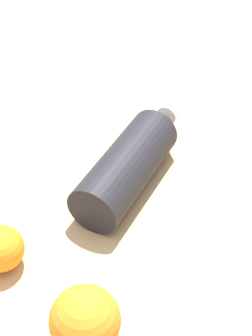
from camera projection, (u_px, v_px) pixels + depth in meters
name	position (u px, v px, depth m)	size (l,w,h in m)	color
ground_plane	(160.00, 197.00, 0.76)	(2.40, 2.40, 0.00)	tan
water_bottle	(133.00, 159.00, 0.77)	(0.26, 0.17, 0.08)	black
orange_0	(85.00, 321.00, 0.56)	(0.08, 0.08, 0.08)	orange
orange_1	(0.00, 248.00, 0.65)	(0.06, 0.06, 0.06)	orange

